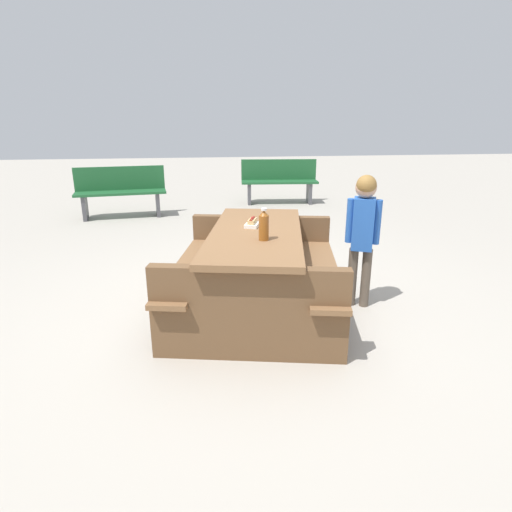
{
  "coord_description": "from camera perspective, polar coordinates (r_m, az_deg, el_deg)",
  "views": [
    {
      "loc": [
        -3.49,
        0.46,
        1.68
      ],
      "look_at": [
        0.0,
        0.0,
        0.52
      ],
      "focal_mm": 30.09,
      "sensor_mm": 36.0,
      "label": 1
    }
  ],
  "objects": [
    {
      "name": "park_bench_near",
      "position": [
        8.67,
        3.1,
        10.01
      ],
      "size": [
        0.52,
        1.53,
        0.85
      ],
      "color": "#1E592D",
      "rests_on": "ground"
    },
    {
      "name": "hotdog_tray",
      "position": [
        3.78,
        -0.51,
        4.41
      ],
      "size": [
        0.21,
        0.16,
        0.08
      ],
      "color": "white",
      "rests_on": "picnic_table"
    },
    {
      "name": "soda_bottle",
      "position": [
        3.34,
        1.04,
        4.09
      ],
      "size": [
        0.08,
        0.08,
        0.25
      ],
      "color": "brown",
      "rests_on": "picnic_table"
    },
    {
      "name": "park_bench_mid",
      "position": [
        7.78,
        -17.53,
        8.26
      ],
      "size": [
        0.59,
        1.54,
        0.85
      ],
      "color": "#1E592D",
      "rests_on": "ground"
    },
    {
      "name": "picnic_table",
      "position": [
        3.73,
        0.0,
        -1.17
      ],
      "size": [
        2.04,
        1.72,
        0.75
      ],
      "color": "brown",
      "rests_on": "ground"
    },
    {
      "name": "ground_plane",
      "position": [
        3.9,
        0.0,
        -7.35
      ],
      "size": [
        30.0,
        30.0,
        0.0
      ],
      "primitive_type": "plane",
      "color": "#ADA599",
      "rests_on": "ground"
    },
    {
      "name": "child_in_coat",
      "position": [
        3.88,
        14.06,
        4.08
      ],
      "size": [
        0.23,
        0.28,
        1.21
      ],
      "color": "brown",
      "rests_on": "ground"
    }
  ]
}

